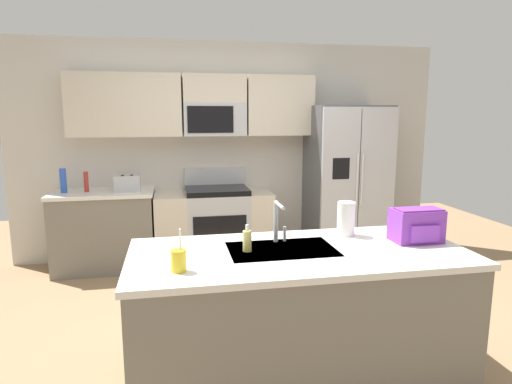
{
  "coord_description": "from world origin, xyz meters",
  "views": [
    {
      "loc": [
        -0.73,
        -3.25,
        1.74
      ],
      "look_at": [
        0.01,
        0.6,
        1.05
      ],
      "focal_mm": 30.71,
      "sensor_mm": 36.0,
      "label": 1
    }
  ],
  "objects_px": {
    "paper_towel_roll": "(346,219)",
    "soap_dispenser": "(247,241)",
    "toaster": "(128,183)",
    "refrigerator": "(346,183)",
    "pepper_mill": "(86,182)",
    "bottle_blue": "(63,181)",
    "backpack": "(417,224)",
    "sink_faucet": "(278,218)",
    "range_oven": "(214,226)",
    "drink_cup_yellow": "(179,260)"
  },
  "relations": [
    {
      "from": "toaster",
      "to": "paper_towel_roll",
      "type": "relative_size",
      "value": 1.17
    },
    {
      "from": "range_oven",
      "to": "sink_faucet",
      "type": "distance_m",
      "value": 2.4
    },
    {
      "from": "range_oven",
      "to": "bottle_blue",
      "type": "relative_size",
      "value": 5.07
    },
    {
      "from": "refrigerator",
      "to": "drink_cup_yellow",
      "type": "relative_size",
      "value": 7.64
    },
    {
      "from": "toaster",
      "to": "backpack",
      "type": "relative_size",
      "value": 0.87
    },
    {
      "from": "paper_towel_roll",
      "to": "backpack",
      "type": "bearing_deg",
      "value": -30.14
    },
    {
      "from": "bottle_blue",
      "to": "paper_towel_roll",
      "type": "xyz_separation_m",
      "value": [
        2.37,
        -2.21,
        -0.01
      ]
    },
    {
      "from": "pepper_mill",
      "to": "soap_dispenser",
      "type": "relative_size",
      "value": 1.32
    },
    {
      "from": "toaster",
      "to": "paper_towel_roll",
      "type": "distance_m",
      "value": 2.75
    },
    {
      "from": "drink_cup_yellow",
      "to": "sink_faucet",
      "type": "bearing_deg",
      "value": 33.03
    },
    {
      "from": "sink_faucet",
      "to": "drink_cup_yellow",
      "type": "height_order",
      "value": "sink_faucet"
    },
    {
      "from": "soap_dispenser",
      "to": "refrigerator",
      "type": "bearing_deg",
      "value": 55.33
    },
    {
      "from": "toaster",
      "to": "backpack",
      "type": "xyz_separation_m",
      "value": [
        2.09,
        -2.4,
        0.03
      ]
    },
    {
      "from": "toaster",
      "to": "drink_cup_yellow",
      "type": "height_order",
      "value": "drink_cup_yellow"
    },
    {
      "from": "paper_towel_roll",
      "to": "soap_dispenser",
      "type": "bearing_deg",
      "value": -162.97
    },
    {
      "from": "range_oven",
      "to": "refrigerator",
      "type": "xyz_separation_m",
      "value": [
        1.62,
        -0.07,
        0.48
      ]
    },
    {
      "from": "drink_cup_yellow",
      "to": "paper_towel_roll",
      "type": "relative_size",
      "value": 1.01
    },
    {
      "from": "pepper_mill",
      "to": "backpack",
      "type": "height_order",
      "value": "backpack"
    },
    {
      "from": "toaster",
      "to": "backpack",
      "type": "height_order",
      "value": "backpack"
    },
    {
      "from": "refrigerator",
      "to": "bottle_blue",
      "type": "relative_size",
      "value": 6.9
    },
    {
      "from": "drink_cup_yellow",
      "to": "soap_dispenser",
      "type": "distance_m",
      "value": 0.52
    },
    {
      "from": "pepper_mill",
      "to": "sink_faucet",
      "type": "xyz_separation_m",
      "value": [
        1.61,
        -2.3,
        0.06
      ]
    },
    {
      "from": "drink_cup_yellow",
      "to": "backpack",
      "type": "distance_m",
      "value": 1.61
    },
    {
      "from": "refrigerator",
      "to": "sink_faucet",
      "type": "bearing_deg",
      "value": -122.3
    },
    {
      "from": "drink_cup_yellow",
      "to": "range_oven",
      "type": "bearing_deg",
      "value": 80.63
    },
    {
      "from": "bottle_blue",
      "to": "toaster",
      "type": "bearing_deg",
      "value": -3.47
    },
    {
      "from": "sink_faucet",
      "to": "drink_cup_yellow",
      "type": "bearing_deg",
      "value": -146.97
    },
    {
      "from": "soap_dispenser",
      "to": "paper_towel_roll",
      "type": "xyz_separation_m",
      "value": [
        0.75,
        0.23,
        0.05
      ]
    },
    {
      "from": "range_oven",
      "to": "toaster",
      "type": "bearing_deg",
      "value": -176.88
    },
    {
      "from": "bottle_blue",
      "to": "backpack",
      "type": "distance_m",
      "value": 3.7
    },
    {
      "from": "toaster",
      "to": "paper_towel_roll",
      "type": "bearing_deg",
      "value": -52.07
    },
    {
      "from": "drink_cup_yellow",
      "to": "paper_towel_roll",
      "type": "bearing_deg",
      "value": 23.7
    },
    {
      "from": "toaster",
      "to": "drink_cup_yellow",
      "type": "xyz_separation_m",
      "value": [
        0.51,
        -2.68,
        -0.03
      ]
    },
    {
      "from": "toaster",
      "to": "drink_cup_yellow",
      "type": "relative_size",
      "value": 1.16
    },
    {
      "from": "pepper_mill",
      "to": "bottle_blue",
      "type": "xyz_separation_m",
      "value": [
        -0.23,
        -0.01,
        0.02
      ]
    },
    {
      "from": "backpack",
      "to": "sink_faucet",
      "type": "bearing_deg",
      "value": 170.94
    },
    {
      "from": "drink_cup_yellow",
      "to": "backpack",
      "type": "height_order",
      "value": "drink_cup_yellow"
    },
    {
      "from": "range_oven",
      "to": "soap_dispenser",
      "type": "distance_m",
      "value": 2.5
    },
    {
      "from": "pepper_mill",
      "to": "paper_towel_roll",
      "type": "xyz_separation_m",
      "value": [
        2.13,
        -2.22,
        0.01
      ]
    },
    {
      "from": "drink_cup_yellow",
      "to": "paper_towel_roll",
      "type": "distance_m",
      "value": 1.29
    },
    {
      "from": "refrigerator",
      "to": "drink_cup_yellow",
      "type": "distance_m",
      "value": 3.37
    },
    {
      "from": "range_oven",
      "to": "sink_faucet",
      "type": "height_order",
      "value": "sink_faucet"
    },
    {
      "from": "pepper_mill",
      "to": "paper_towel_roll",
      "type": "distance_m",
      "value": 3.08
    },
    {
      "from": "drink_cup_yellow",
      "to": "toaster",
      "type": "bearing_deg",
      "value": 100.78
    },
    {
      "from": "toaster",
      "to": "drink_cup_yellow",
      "type": "distance_m",
      "value": 2.73
    },
    {
      "from": "bottle_blue",
      "to": "backpack",
      "type": "relative_size",
      "value": 0.84
    },
    {
      "from": "drink_cup_yellow",
      "to": "bottle_blue",
      "type": "bearing_deg",
      "value": 113.6
    },
    {
      "from": "pepper_mill",
      "to": "toaster",
      "type": "bearing_deg",
      "value": -6.41
    },
    {
      "from": "soap_dispenser",
      "to": "paper_towel_roll",
      "type": "relative_size",
      "value": 0.71
    },
    {
      "from": "range_oven",
      "to": "pepper_mill",
      "type": "relative_size",
      "value": 6.05
    }
  ]
}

